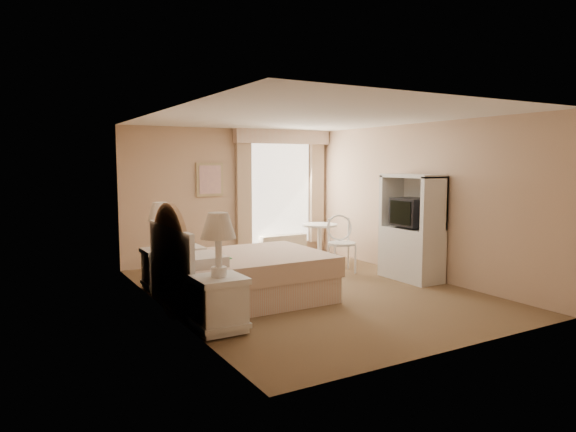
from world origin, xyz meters
TOP-DOWN VIEW (x-y plane):
  - room at (0.00, 0.00)m, footprint 4.21×5.51m
  - window at (1.05, 2.65)m, footprint 2.05×0.22m
  - framed_art at (-0.45, 2.71)m, footprint 0.52×0.04m
  - bed at (-1.12, -0.01)m, footprint 2.14×1.66m
  - nightstand_near at (-1.84, -1.09)m, footprint 0.54×0.54m
  - nightstand_far at (-1.84, 1.12)m, footprint 0.52×0.52m
  - round_table at (1.37, 1.78)m, footprint 0.67×0.67m
  - cafe_chair at (1.20, 0.87)m, footprint 0.58×0.58m
  - armoire at (1.81, -0.20)m, footprint 0.51×1.01m

SIDE VIEW (x-z plane):
  - bed at x=-1.12m, z-range -0.38..1.09m
  - round_table at x=1.37m, z-range 0.12..0.83m
  - nightstand_far at x=-1.84m, z-range -0.16..1.11m
  - nightstand_near at x=-1.84m, z-range -0.16..1.15m
  - cafe_chair at x=1.20m, z-range 0.08..1.05m
  - armoire at x=1.81m, z-range -0.14..1.54m
  - room at x=0.00m, z-range -0.01..2.50m
  - window at x=1.05m, z-range 0.09..2.60m
  - framed_art at x=-0.45m, z-range 1.24..1.86m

